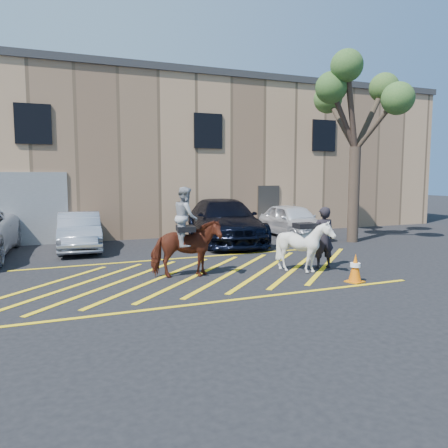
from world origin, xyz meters
name	(u,v)px	position (x,y,z in m)	size (l,w,h in m)	color
ground	(193,273)	(0.00, 0.00, 0.00)	(90.00, 90.00, 0.00)	black
car_silver_sedan	(79,231)	(-2.60, 5.18, 0.68)	(1.43, 4.10, 1.35)	#999CA7
car_blue_suv	(224,221)	(2.93, 4.96, 0.85)	(2.39, 5.88, 1.71)	black
car_white_suv	(293,220)	(6.26, 5.19, 0.72)	(1.70, 4.23, 1.44)	white
handler	(323,238)	(3.70, -0.75, 0.89)	(0.65, 0.43, 1.78)	black
warehouse	(120,156)	(-0.01, 11.99, 3.65)	(32.42, 10.20, 7.30)	tan
hatching_zone	(196,275)	(0.00, -0.30, 0.01)	(12.60, 5.12, 0.01)	yellow
mounted_bay	(186,241)	(-0.31, -0.37, 0.96)	(1.92, 1.10, 2.39)	#5A2115
saddled_white	(305,246)	(2.91, -1.03, 0.74)	(1.26, 1.40, 1.46)	silver
traffic_cone	(355,268)	(3.47, -2.48, 0.37)	(0.47, 0.47, 0.73)	orange
tree	(357,98)	(7.77, 3.06, 5.69)	(3.99, 4.37, 7.31)	#4B372D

